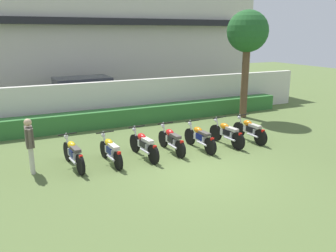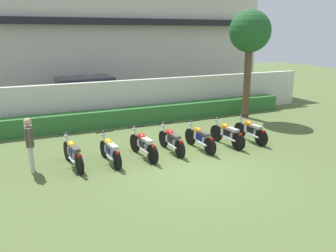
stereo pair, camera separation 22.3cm
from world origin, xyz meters
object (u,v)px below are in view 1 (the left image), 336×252
at_px(motorcycle_in_row_3, 171,140).
at_px(inspector_person, 30,141).
at_px(motorcycle_in_row_2, 144,145).
at_px(motorcycle_in_row_5, 227,133).
at_px(motorcycle_in_row_1, 111,150).
at_px(motorcycle_in_row_0, 73,154).
at_px(parked_car, 86,96).
at_px(motorcycle_in_row_6, 250,130).
at_px(motorcycle_in_row_4, 200,137).
at_px(tree_near_inspector, 247,34).

distance_m(motorcycle_in_row_3, inspector_person, 4.57).
distance_m(motorcycle_in_row_2, motorcycle_in_row_3, 1.08).
distance_m(motorcycle_in_row_3, motorcycle_in_row_5, 2.19).
height_order(motorcycle_in_row_1, motorcycle_in_row_3, motorcycle_in_row_3).
relative_size(motorcycle_in_row_0, motorcycle_in_row_5, 1.06).
bearing_deg(parked_car, motorcycle_in_row_6, -59.76).
distance_m(motorcycle_in_row_2, motorcycle_in_row_6, 4.32).
bearing_deg(motorcycle_in_row_3, motorcycle_in_row_2, 93.20).
height_order(parked_car, motorcycle_in_row_0, parked_car).
xyz_separation_m(motorcycle_in_row_3, motorcycle_in_row_4, (1.03, -0.18, 0.00)).
bearing_deg(motorcycle_in_row_0, motorcycle_in_row_3, -96.49).
bearing_deg(motorcycle_in_row_3, motorcycle_in_row_4, -101.77).
bearing_deg(motorcycle_in_row_0, motorcycle_in_row_4, -98.74).
distance_m(motorcycle_in_row_6, inspector_person, 7.81).
bearing_deg(motorcycle_in_row_1, parked_car, -11.63).
bearing_deg(motorcycle_in_row_2, motorcycle_in_row_0, 80.97).
bearing_deg(inspector_person, motorcycle_in_row_0, -5.87).
height_order(motorcycle_in_row_1, inspector_person, inspector_person).
bearing_deg(tree_near_inspector, motorcycle_in_row_5, -134.60).
relative_size(tree_near_inspector, motorcycle_in_row_2, 2.59).
relative_size(motorcycle_in_row_4, motorcycle_in_row_6, 1.04).
xyz_separation_m(motorcycle_in_row_0, inspector_person, (-1.19, 0.12, 0.52)).
distance_m(motorcycle_in_row_0, motorcycle_in_row_3, 3.35).
height_order(motorcycle_in_row_0, motorcycle_in_row_4, motorcycle_in_row_0).
xyz_separation_m(parked_car, motorcycle_in_row_0, (-2.01, -7.10, -0.48)).
distance_m(motorcycle_in_row_4, motorcycle_in_row_5, 1.15).
xyz_separation_m(tree_near_inspector, motorcycle_in_row_5, (-3.30, -3.34, -3.52)).
bearing_deg(tree_near_inspector, motorcycle_in_row_2, -153.50).
xyz_separation_m(motorcycle_in_row_0, motorcycle_in_row_4, (4.38, -0.19, -0.01)).
xyz_separation_m(tree_near_inspector, motorcycle_in_row_0, (-8.82, -3.15, -3.52)).
height_order(motorcycle_in_row_1, motorcycle_in_row_6, motorcycle_in_row_6).
distance_m(motorcycle_in_row_5, motorcycle_in_row_6, 1.07).
bearing_deg(motorcycle_in_row_3, tree_near_inspector, -61.98).
bearing_deg(motorcycle_in_row_5, motorcycle_in_row_4, 83.20).
distance_m(motorcycle_in_row_0, motorcycle_in_row_4, 4.38).
height_order(parked_car, tree_near_inspector, tree_near_inspector).
bearing_deg(motorcycle_in_row_4, parked_car, 14.40).
bearing_deg(motorcycle_in_row_5, motorcycle_in_row_6, -95.75).
bearing_deg(tree_near_inspector, motorcycle_in_row_3, -149.96).
bearing_deg(motorcycle_in_row_0, motorcycle_in_row_1, -104.59).
xyz_separation_m(parked_car, tree_near_inspector, (6.82, -3.95, 3.04)).
relative_size(parked_car, motorcycle_in_row_6, 2.50).
relative_size(motorcycle_in_row_0, motorcycle_in_row_3, 1.05).
relative_size(motorcycle_in_row_0, inspector_person, 1.19).
bearing_deg(motorcycle_in_row_1, motorcycle_in_row_2, -92.11).
bearing_deg(inspector_person, motorcycle_in_row_5, -2.67).
relative_size(motorcycle_in_row_1, motorcycle_in_row_5, 0.97).
bearing_deg(motorcycle_in_row_5, inspector_person, 80.44).
distance_m(motorcycle_in_row_1, motorcycle_in_row_4, 3.25).
bearing_deg(motorcycle_in_row_2, parked_car, -4.05).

